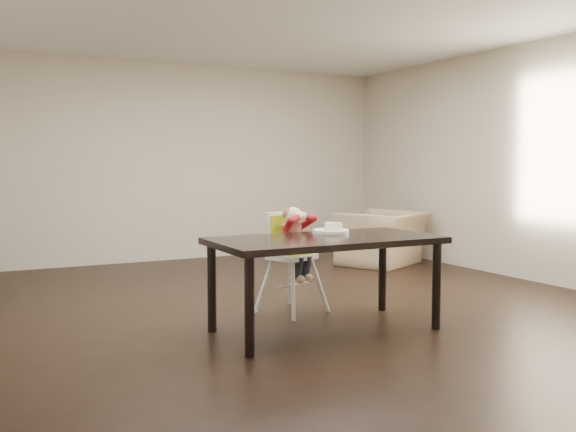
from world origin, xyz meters
name	(u,v)px	position (x,y,z in m)	size (l,w,h in m)	color
ground	(303,309)	(0.00, 0.00, 0.00)	(7.00, 7.00, 0.00)	black
room_walls	(303,105)	(0.00, 0.00, 1.86)	(6.02, 7.02, 2.71)	beige
dining_table	(325,247)	(-0.19, -0.73, 0.67)	(1.80, 0.90, 0.75)	black
high_chair	(290,238)	(-0.15, -0.03, 0.67)	(0.51, 0.51, 0.95)	white
plate	(331,229)	(0.01, -0.49, 0.78)	(0.35, 0.35, 0.09)	white
armchair	(383,229)	(2.20, 1.84, 0.47)	(1.07, 0.70, 0.94)	tan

